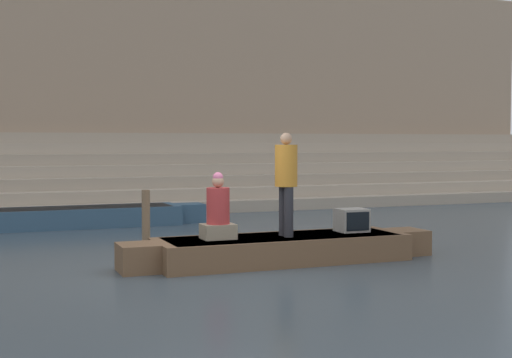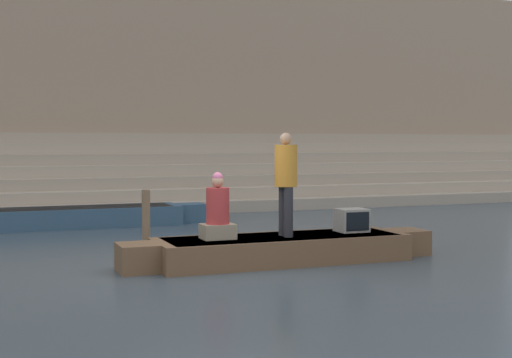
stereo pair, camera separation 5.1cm
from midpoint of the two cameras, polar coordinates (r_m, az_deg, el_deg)
The scene contains 9 objects.
ground_plane at distance 11.00m, azimuth -3.24°, elevation -7.60°, with size 120.00×120.00×0.00m, color #3D4C56.
ghat_steps at distance 22.15m, azimuth -12.69°, elevation -0.16°, with size 36.00×4.50×2.30m.
back_wall at distance 24.36m, azimuth -13.58°, elevation 7.21°, with size 34.20×1.28×7.73m.
rowboat_main at distance 12.00m, azimuth 1.98°, elevation -5.56°, with size 5.49×1.40×0.44m.
person_standing at distance 11.88m, azimuth 2.30°, elevation 0.15°, with size 0.38×0.38×1.73m.
person_rowing at distance 11.61m, azimuth -3.18°, elevation -2.71°, with size 0.53×0.42×1.09m.
tv_set at distance 12.65m, azimuth 7.56°, elevation -3.28°, with size 0.52×0.44×0.40m.
moored_boat_shore at distance 17.43m, azimuth -14.33°, elevation -2.92°, with size 6.28×1.23×0.46m.
mooring_post at distance 13.23m, azimuth -8.90°, elevation -3.33°, with size 0.15×0.15×1.14m, color brown.
Camera 1 is at (-3.41, -10.26, 2.03)m, focal length 50.00 mm.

